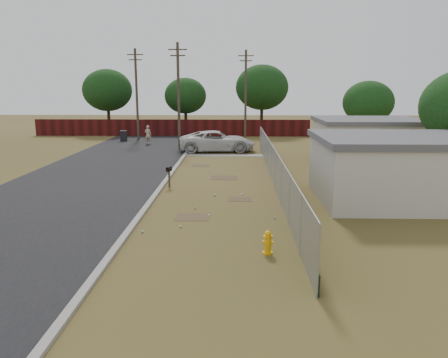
{
  "coord_description": "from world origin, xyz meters",
  "views": [
    {
      "loc": [
        0.98,
        -22.44,
        5.37
      ],
      "look_at": [
        0.45,
        -2.48,
        1.1
      ],
      "focal_mm": 35.0,
      "sensor_mm": 36.0,
      "label": 1
    }
  ],
  "objects_px": {
    "trash_bin": "(124,136)",
    "fire_hydrant": "(268,243)",
    "pedestrian": "(148,135)",
    "mailbox": "(169,171)",
    "pickup_truck": "(217,141)"
  },
  "relations": [
    {
      "from": "mailbox",
      "to": "trash_bin",
      "type": "height_order",
      "value": "mailbox"
    },
    {
      "from": "mailbox",
      "to": "trash_bin",
      "type": "xyz_separation_m",
      "value": [
        -7.55,
        19.98,
        -0.36
      ]
    },
    {
      "from": "mailbox",
      "to": "pickup_truck",
      "type": "height_order",
      "value": "pickup_truck"
    },
    {
      "from": "fire_hydrant",
      "to": "trash_bin",
      "type": "height_order",
      "value": "trash_bin"
    },
    {
      "from": "fire_hydrant",
      "to": "pickup_truck",
      "type": "relative_size",
      "value": 0.13
    },
    {
      "from": "pickup_truck",
      "to": "trash_bin",
      "type": "bearing_deg",
      "value": 48.2
    },
    {
      "from": "mailbox",
      "to": "pedestrian",
      "type": "xyz_separation_m",
      "value": [
        -4.66,
        17.81,
        -0.01
      ]
    },
    {
      "from": "fire_hydrant",
      "to": "pickup_truck",
      "type": "distance_m",
      "value": 22.81
    },
    {
      "from": "mailbox",
      "to": "pedestrian",
      "type": "distance_m",
      "value": 18.41
    },
    {
      "from": "trash_bin",
      "to": "fire_hydrant",
      "type": "bearing_deg",
      "value": -67.54
    },
    {
      "from": "fire_hydrant",
      "to": "mailbox",
      "type": "relative_size",
      "value": 0.73
    },
    {
      "from": "pedestrian",
      "to": "trash_bin",
      "type": "relative_size",
      "value": 1.71
    },
    {
      "from": "pickup_truck",
      "to": "trash_bin",
      "type": "height_order",
      "value": "pickup_truck"
    },
    {
      "from": "mailbox",
      "to": "pickup_truck",
      "type": "bearing_deg",
      "value": 81.21
    },
    {
      "from": "pedestrian",
      "to": "trash_bin",
      "type": "height_order",
      "value": "pedestrian"
    }
  ]
}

